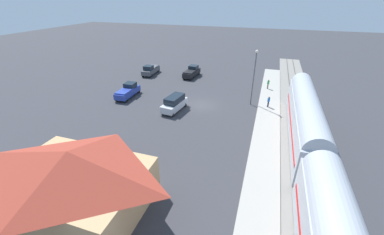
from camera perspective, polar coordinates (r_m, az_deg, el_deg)
ground_plane at (r=37.21m, az=2.34°, el=2.97°), size 200.00×200.00×0.00m
railway_track at (r=36.38m, az=24.04°, el=-0.01°), size 4.80×70.00×0.30m
platform at (r=36.03m, az=17.81°, el=0.99°), size 3.20×46.00×0.30m
passenger_train at (r=22.08m, az=27.78°, el=-10.97°), size 2.93×40.03×4.98m
station_building at (r=21.10m, az=-26.37°, el=-12.90°), size 11.56×8.40×5.28m
pedestrian_on_platform at (r=44.86m, az=17.80°, el=7.78°), size 0.36×0.36×1.71m
pedestrian_waiting_far at (r=37.33m, az=17.89°, el=3.83°), size 0.36×0.36×1.71m
pickup_blue at (r=41.44m, az=-15.13°, el=6.18°), size 2.12×5.46×2.14m
pickup_charcoal at (r=52.68m, az=-9.93°, el=11.22°), size 2.19×5.48×2.14m
suv_silver at (r=35.21m, az=-4.25°, el=3.48°), size 2.62×5.12×2.22m
pickup_black at (r=50.43m, az=-0.05°, el=10.90°), size 2.34×5.53×2.14m
light_pole_near_platform at (r=36.79m, az=14.73°, el=10.53°), size 0.44×0.44×8.44m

